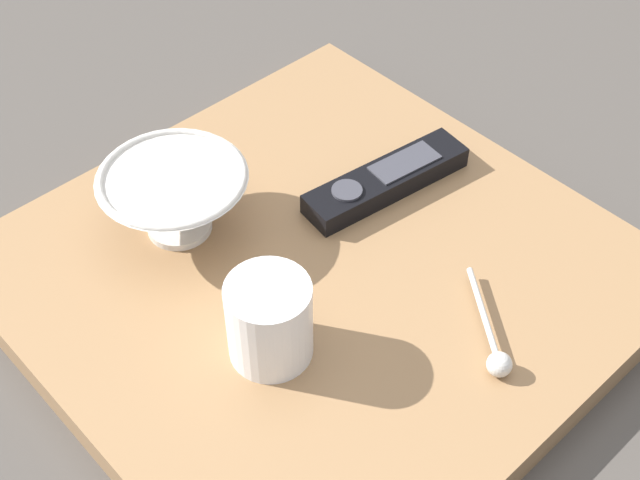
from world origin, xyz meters
The scene contains 6 objects.
ground_plane centered at (0.00, 0.00, 0.00)m, with size 6.00×6.00×0.00m, color #47423D.
table centered at (0.00, 0.00, 0.02)m, with size 0.57×0.56×0.04m.
cereal_bowl centered at (0.07, -0.14, 0.08)m, with size 0.15×0.15×0.08m.
coffee_mug centered at (0.11, 0.05, 0.08)m, with size 0.08×0.08×0.09m.
teaspoon centered at (-0.04, 0.20, 0.05)m, with size 0.08×0.11×0.02m.
tv_remote_near centered at (-0.13, -0.03, 0.05)m, with size 0.20×0.07×0.03m.
Camera 1 is at (0.41, 0.44, 0.70)m, focal length 49.11 mm.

